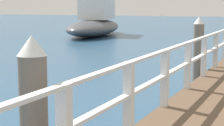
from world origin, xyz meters
TOP-DOWN VIEW (x-y plane):
  - pier_railing at (-1.15, 9.55)m, footprint 0.12×17.62m
  - dock_piling_near at (-1.53, 4.03)m, footprint 0.29×0.29m
  - dock_piling_far at (-1.53, 11.47)m, footprint 0.29×0.29m
  - boat_0 at (-11.80, 25.47)m, footprint 4.84×9.38m

SIDE VIEW (x-z plane):
  - dock_piling_near at x=-1.53m, z-range 0.01..1.77m
  - dock_piling_far at x=-1.53m, z-range 0.01..1.77m
  - pier_railing at x=-1.15m, z-range 0.48..1.45m
  - boat_0 at x=-11.80m, z-range -0.51..2.54m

